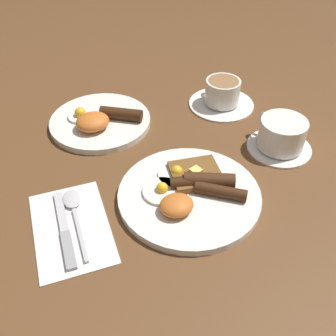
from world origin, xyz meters
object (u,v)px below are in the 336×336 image
spoon (73,206)px  teacup_far (222,95)px  knife (65,232)px  breakfast_plate_far (100,121)px  breakfast_plate_near (190,192)px  teacup_near (281,136)px

spoon → teacup_far: bearing=-60.6°
knife → breakfast_plate_far: bearing=-22.3°
breakfast_plate_near → teacup_far: bearing=48.5°
breakfast_plate_near → spoon: 0.22m
teacup_near → teacup_far: bearing=95.5°
teacup_near → knife: size_ratio=0.78×
breakfast_plate_far → teacup_near: 0.42m
teacup_near → spoon: teacup_near is taller
breakfast_plate_far → teacup_near: teacup_near is taller
teacup_far → spoon: bearing=-156.5°
breakfast_plate_near → spoon: size_ratio=1.58×
breakfast_plate_far → knife: breakfast_plate_far is taller
teacup_far → breakfast_plate_near: bearing=-131.5°
teacup_near → breakfast_plate_near: bearing=-169.0°
breakfast_plate_far → knife: bearing=-118.9°
teacup_near → teacup_far: size_ratio=0.86×
breakfast_plate_far → teacup_far: bearing=-8.5°
knife → spoon: 0.06m
teacup_near → knife: 0.49m
breakfast_plate_far → teacup_far: teacup_far is taller
breakfast_plate_far → teacup_near: size_ratio=1.67×
breakfast_plate_near → teacup_far: size_ratio=1.65×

